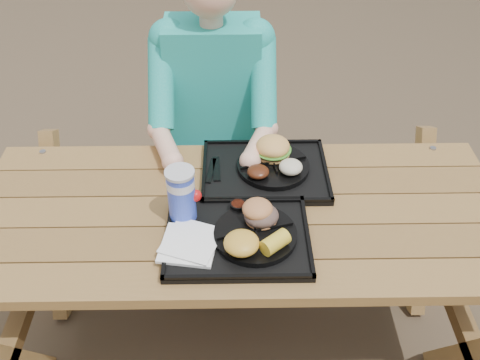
{
  "coord_description": "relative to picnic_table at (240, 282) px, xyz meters",
  "views": [
    {
      "loc": [
        -0.02,
        -1.32,
        1.97
      ],
      "look_at": [
        0.0,
        0.0,
        0.88
      ],
      "focal_mm": 40.0,
      "sensor_mm": 36.0,
      "label": 1
    }
  ],
  "objects": [
    {
      "name": "ground",
      "position": [
        0.0,
        0.0,
        -0.38
      ],
      "size": [
        60.0,
        60.0,
        0.0
      ],
      "primitive_type": "plane",
      "color": "#999999",
      "rests_on": "ground"
    },
    {
      "name": "picnic_table",
      "position": [
        0.0,
        0.0,
        0.0
      ],
      "size": [
        1.8,
        1.49,
        0.75
      ],
      "primitive_type": null,
      "color": "#999999",
      "rests_on": "ground"
    },
    {
      "name": "tray_near",
      "position": [
        -0.01,
        -0.14,
        0.39
      ],
      "size": [
        0.45,
        0.35,
        0.02
      ],
      "primitive_type": "cube",
      "color": "black",
      "rests_on": "picnic_table"
    },
    {
      "name": "tray_far",
      "position": [
        0.09,
        0.19,
        0.39
      ],
      "size": [
        0.45,
        0.35,
        0.02
      ],
      "primitive_type": "cube",
      "color": "black",
      "rests_on": "picnic_table"
    },
    {
      "name": "plate_near",
      "position": [
        0.05,
        -0.15,
        0.41
      ],
      "size": [
        0.26,
        0.26,
        0.02
      ],
      "primitive_type": "cylinder",
      "color": "black",
      "rests_on": "tray_near"
    },
    {
      "name": "plate_far",
      "position": [
        0.12,
        0.2,
        0.41
      ],
      "size": [
        0.26,
        0.26,
        0.02
      ],
      "primitive_type": "cylinder",
      "color": "black",
      "rests_on": "tray_far"
    },
    {
      "name": "napkin_stack",
      "position": [
        -0.16,
        -0.18,
        0.4
      ],
      "size": [
        0.19,
        0.19,
        0.02
      ],
      "primitive_type": "cube",
      "rotation": [
        0.0,
        0.0,
        -0.15
      ],
      "color": "white",
      "rests_on": "tray_near"
    },
    {
      "name": "soda_cup",
      "position": [
        -0.19,
        -0.05,
        0.48
      ],
      "size": [
        0.09,
        0.09,
        0.18
      ],
      "primitive_type": "cylinder",
      "color": "blue",
      "rests_on": "tray_near"
    },
    {
      "name": "condiment_bbq",
      "position": [
        -0.01,
        -0.02,
        0.41
      ],
      "size": [
        0.05,
        0.05,
        0.03
      ],
      "primitive_type": "cylinder",
      "color": "black",
      "rests_on": "tray_near"
    },
    {
      "name": "condiment_mustard",
      "position": [
        0.05,
        -0.02,
        0.41
      ],
      "size": [
        0.05,
        0.05,
        0.03
      ],
      "primitive_type": "cylinder",
      "color": "yellow",
      "rests_on": "tray_near"
    },
    {
      "name": "sandwich",
      "position": [
        0.07,
        -0.09,
        0.47
      ],
      "size": [
        0.1,
        0.1,
        0.11
      ],
      "primitive_type": null,
      "color": "#BE7643",
      "rests_on": "plate_near"
    },
    {
      "name": "mac_cheese",
      "position": [
        0.0,
        -0.22,
        0.44
      ],
      "size": [
        0.11,
        0.11,
        0.05
      ],
      "primitive_type": "ellipsoid",
      "color": "gold",
      "rests_on": "plate_near"
    },
    {
      "name": "corn_cob",
      "position": [
        0.1,
        -0.21,
        0.44
      ],
      "size": [
        0.12,
        0.12,
        0.05
      ],
      "primitive_type": null,
      "rotation": [
        0.0,
        0.0,
        0.7
      ],
      "color": "yellow",
      "rests_on": "plate_near"
    },
    {
      "name": "cutlery_far",
      "position": [
        -0.08,
        0.2,
        0.4
      ],
      "size": [
        0.03,
        0.14,
        0.01
      ],
      "primitive_type": "cube",
      "rotation": [
        0.0,
        0.0,
        0.05
      ],
      "color": "black",
      "rests_on": "tray_far"
    },
    {
      "name": "burger",
      "position": [
        0.12,
        0.25,
        0.47
      ],
      "size": [
        0.13,
        0.13,
        0.11
      ],
      "primitive_type": null,
      "color": "#E6A351",
      "rests_on": "plate_far"
    },
    {
      "name": "baked_beans",
      "position": [
        0.07,
        0.13,
        0.43
      ],
      "size": [
        0.08,
        0.08,
        0.03
      ],
      "primitive_type": "ellipsoid",
      "color": "#491F0E",
      "rests_on": "plate_far"
    },
    {
      "name": "potato_salad",
      "position": [
        0.18,
        0.15,
        0.44
      ],
      "size": [
        0.08,
        0.08,
        0.05
      ],
      "primitive_type": "ellipsoid",
      "color": "beige",
      "rests_on": "plate_far"
    },
    {
      "name": "diner",
      "position": [
        -0.1,
        0.63,
        0.27
      ],
      "size": [
        0.48,
        0.84,
        1.28
      ],
      "primitive_type": null,
      "color": "teal",
      "rests_on": "ground"
    }
  ]
}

